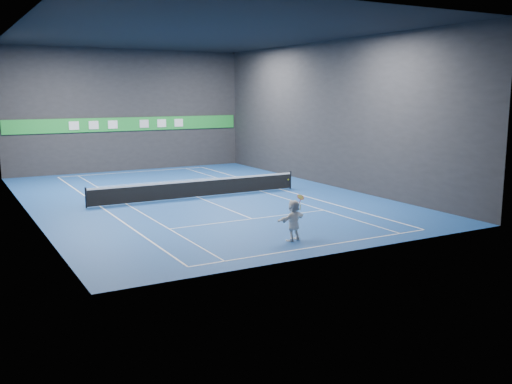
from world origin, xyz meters
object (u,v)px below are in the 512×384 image
player (293,220)px  tennis_racket (300,198)px  tennis_ball (288,180)px  tennis_net (198,188)px

player → tennis_racket: bearing=169.1°
tennis_ball → tennis_net: size_ratio=0.01×
player → tennis_racket: 0.92m
player → tennis_net: player is taller
tennis_net → tennis_racket: (-0.09, -10.60, 1.13)m
player → tennis_racket: size_ratio=2.49×
player → tennis_ball: bearing=-67.8°
tennis_ball → tennis_racket: 0.94m
tennis_ball → tennis_net: 10.66m
tennis_net → player: bearing=-92.4°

